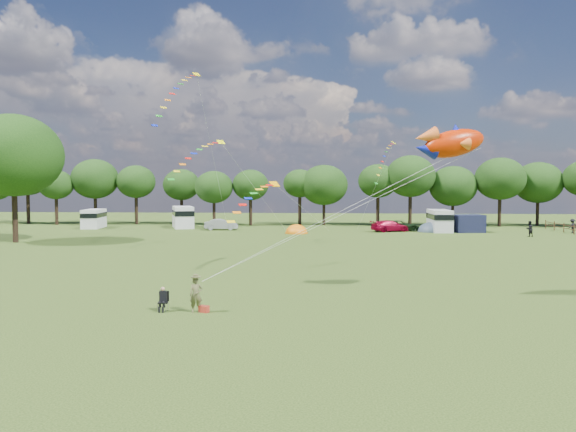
# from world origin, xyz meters

# --- Properties ---
(ground_plane) EXTENTS (180.00, 180.00, 0.00)m
(ground_plane) POSITION_xyz_m (0.00, 0.00, 0.00)
(ground_plane) COLOR black
(ground_plane) RESTS_ON ground
(tree_line) EXTENTS (102.98, 10.98, 10.27)m
(tree_line) POSITION_xyz_m (5.30, 54.99, 6.35)
(tree_line) COLOR black
(tree_line) RESTS_ON ground
(big_tree) EXTENTS (10.00, 10.00, 13.28)m
(big_tree) POSITION_xyz_m (-30.00, 28.00, 9.02)
(big_tree) COLOR black
(big_tree) RESTS_ON ground
(car_b) EXTENTS (4.28, 2.03, 1.45)m
(car_b) POSITION_xyz_m (-11.76, 45.44, 0.73)
(car_b) COLOR gray
(car_b) RESTS_ON ground
(car_c) EXTENTS (5.20, 3.80, 1.44)m
(car_c) POSITION_xyz_m (10.29, 44.55, 0.72)
(car_c) COLOR maroon
(car_c) RESTS_ON ground
(car_d) EXTENTS (5.34, 3.17, 1.36)m
(car_d) POSITION_xyz_m (11.74, 45.61, 0.68)
(car_d) COLOR black
(car_d) RESTS_ON ground
(campervan_a) EXTENTS (2.98, 5.55, 2.59)m
(campervan_a) POSITION_xyz_m (-30.03, 47.43, 1.39)
(campervan_a) COLOR white
(campervan_a) RESTS_ON ground
(campervan_b) EXTENTS (4.49, 6.57, 2.97)m
(campervan_b) POSITION_xyz_m (-17.85, 48.91, 1.59)
(campervan_b) COLOR silver
(campervan_b) RESTS_ON ground
(campervan_d) EXTENTS (2.47, 5.70, 2.78)m
(campervan_d) POSITION_xyz_m (16.65, 45.19, 1.49)
(campervan_d) COLOR silver
(campervan_d) RESTS_ON ground
(tent_orange) EXTENTS (2.85, 3.12, 2.23)m
(tent_orange) POSITION_xyz_m (-1.49, 41.01, 0.02)
(tent_orange) COLOR orange
(tent_orange) RESTS_ON ground
(tent_greyblue) EXTENTS (3.17, 3.47, 2.36)m
(tent_greyblue) POSITION_xyz_m (15.37, 44.66, 0.02)
(tent_greyblue) COLOR #4A5D6B
(tent_greyblue) RESTS_ON ground
(awning_navy) EXTENTS (3.90, 3.34, 2.21)m
(awning_navy) POSITION_xyz_m (20.04, 44.40, 1.11)
(awning_navy) COLOR #171A36
(awning_navy) RESTS_ON ground
(kite_flyer) EXTENTS (0.70, 0.56, 1.67)m
(kite_flyer) POSITION_xyz_m (-3.57, -2.09, 0.83)
(kite_flyer) COLOR brown
(kite_flyer) RESTS_ON ground
(camp_chair) EXTENTS (0.56, 0.56, 1.17)m
(camp_chair) POSITION_xyz_m (-5.19, -1.94, 0.70)
(camp_chair) COLOR #99999E
(camp_chair) RESTS_ON ground
(kite_bag) EXTENTS (0.52, 0.43, 0.32)m
(kite_bag) POSITION_xyz_m (-3.20, -2.05, 0.16)
(kite_bag) COLOR #B33020
(kite_bag) RESTS_ON ground
(fish_kite) EXTENTS (4.17, 2.16, 2.18)m
(fish_kite) POSITION_xyz_m (8.93, 2.51, 8.20)
(fish_kite) COLOR #BC2200
(fish_kite) RESTS_ON ground
(streamer_kite_a) EXTENTS (3.42, 5.66, 5.79)m
(streamer_kite_a) POSITION_xyz_m (-11.65, 25.07, 15.02)
(streamer_kite_a) COLOR #E3C600
(streamer_kite_a) RESTS_ON ground
(streamer_kite_b) EXTENTS (4.38, 4.73, 3.83)m
(streamer_kite_b) POSITION_xyz_m (-9.14, 22.89, 8.92)
(streamer_kite_b) COLOR #FBFF02
(streamer_kite_b) RESTS_ON ground
(streamer_kite_c) EXTENTS (3.25, 5.00, 2.83)m
(streamer_kite_c) POSITION_xyz_m (-2.49, 12.09, 5.30)
(streamer_kite_c) COLOR #FFA900
(streamer_kite_c) RESTS_ON ground
(walker_a) EXTENTS (1.03, 0.87, 1.83)m
(walker_a) POSITION_xyz_m (25.58, 38.59, 0.91)
(walker_a) COLOR black
(walker_a) RESTS_ON ground
(walker_b) EXTENTS (1.27, 0.98, 1.78)m
(walker_b) POSITION_xyz_m (32.58, 43.88, 0.89)
(walker_b) COLOR black
(walker_b) RESTS_ON ground
(streamer_kite_d) EXTENTS (2.54, 5.06, 4.26)m
(streamer_kite_d) POSITION_xyz_m (8.03, 26.53, 8.85)
(streamer_kite_d) COLOR gold
(streamer_kite_d) RESTS_ON ground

